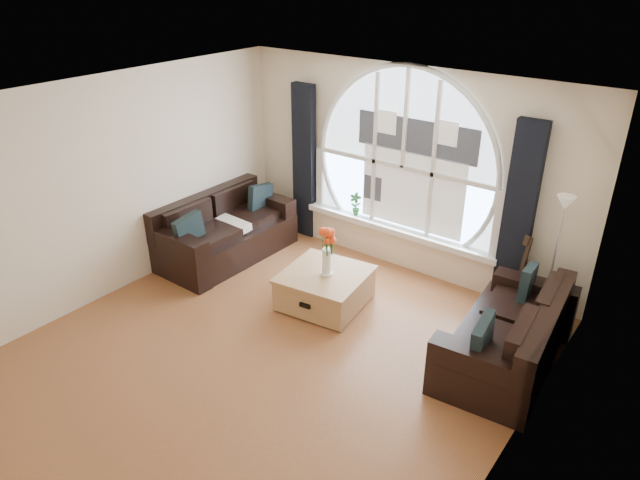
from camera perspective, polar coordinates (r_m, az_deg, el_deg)
The scene contains 20 objects.
ground at distance 6.35m, azimuth -5.01°, elevation -11.45°, with size 5.00×5.50×0.01m, color brown.
ceiling at distance 5.15m, azimuth -6.21°, elevation 12.96°, with size 5.00×5.50×0.01m, color silver.
wall_back at distance 7.70m, azimuth 8.40°, elevation 6.92°, with size 5.00×0.01×2.70m, color beige.
wall_left at distance 7.42m, azimuth -20.07°, elevation 4.81°, with size 0.01×5.50×2.70m, color beige.
wall_right at distance 4.55m, azimuth 18.87°, elevation -9.20°, with size 0.01×5.50×2.70m, color beige.
attic_slope at distance 4.15m, azimuth 17.01°, elevation 3.44°, with size 0.92×5.50×0.72m, color silver.
arched_window at distance 7.58m, azimuth 8.42°, elevation 8.82°, with size 2.60×0.06×2.15m, color silver.
window_sill at distance 7.93m, azimuth 7.65°, elevation 1.02°, with size 2.90×0.22×0.08m, color white.
window_frame at distance 7.56m, azimuth 8.31°, elevation 8.77°, with size 2.76×0.08×2.15m, color white.
neighbor_house at distance 7.54m, azimuth 9.30°, elevation 7.66°, with size 1.70×0.02×1.50m, color silver.
curtain_left at distance 8.50m, azimuth -1.58°, elevation 7.69°, with size 0.35×0.12×2.30m, color black.
curtain_right at distance 7.09m, azimuth 19.10°, elevation 2.22°, with size 0.35×0.12×2.30m, color black.
sofa_left at distance 8.20m, azimuth -9.33°, elevation 0.92°, with size 0.98×1.96×0.87m, color black.
sofa_right at distance 6.32m, azimuth 18.12°, elevation -8.60°, with size 0.92×1.83×0.81m, color black.
coffee_chest at distance 7.06m, azimuth 0.50°, elevation -4.69°, with size 0.97×0.97×0.48m, color #A3794F.
throw_blanket at distance 8.02m, azimuth -9.52°, elevation 1.09°, with size 0.55×0.55×0.10m, color silver.
vase_flowers at distance 6.74m, azimuth 0.67°, elevation -0.58°, with size 0.24×0.24×0.70m, color white.
floor_lamp at distance 6.95m, azimuth 22.15°, elevation -2.04°, with size 0.24×0.24×1.60m, color #B2B2B2.
guitar at distance 7.19m, azimuth 19.55°, elevation -3.08°, with size 0.36×0.24×1.06m, color brown.
potted_plant at distance 8.17m, azimuth 3.55°, elevation 3.58°, with size 0.17×0.12×0.33m, color #1E6023.
Camera 1 is at (3.44, -3.65, 3.90)m, focal length 32.23 mm.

